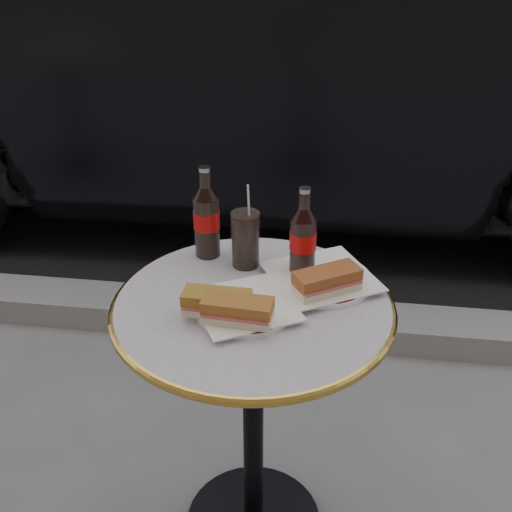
# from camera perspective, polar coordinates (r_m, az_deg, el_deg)

# --- Properties ---
(asphalt_road) EXTENTS (40.00, 8.00, 0.00)m
(asphalt_road) POSITION_cam_1_polar(r_m,az_deg,el_deg) (6.33, 6.29, 15.62)
(asphalt_road) COLOR black
(asphalt_road) RESTS_ON ground
(curb) EXTENTS (40.00, 0.20, 0.12)m
(curb) POSITION_cam_1_polar(r_m,az_deg,el_deg) (2.52, 2.62, -5.81)
(curb) COLOR gray
(curb) RESTS_ON ground
(bistro_table) EXTENTS (0.62, 0.62, 0.73)m
(bistro_table) POSITION_cam_1_polar(r_m,az_deg,el_deg) (1.63, -0.25, -14.92)
(bistro_table) COLOR #BAB2C4
(bistro_table) RESTS_ON ground
(plate_left) EXTENTS (0.27, 0.27, 0.01)m
(plate_left) POSITION_cam_1_polar(r_m,az_deg,el_deg) (1.37, -1.05, -4.63)
(plate_left) COLOR white
(plate_left) RESTS_ON bistro_table
(plate_right) EXTENTS (0.30, 0.30, 0.01)m
(plate_right) POSITION_cam_1_polar(r_m,az_deg,el_deg) (1.47, 5.84, -2.09)
(plate_right) COLOR white
(plate_right) RESTS_ON bistro_table
(sandwich_left_a) EXTENTS (0.14, 0.07, 0.05)m
(sandwich_left_a) POSITION_cam_1_polar(r_m,az_deg,el_deg) (1.33, -3.50, -4.29)
(sandwich_left_a) COLOR olive
(sandwich_left_a) RESTS_ON plate_left
(sandwich_left_b) EXTENTS (0.15, 0.08, 0.05)m
(sandwich_left_b) POSITION_cam_1_polar(r_m,az_deg,el_deg) (1.30, -1.65, -4.98)
(sandwich_left_b) COLOR #9D5D27
(sandwich_left_b) RESTS_ON plate_left
(sandwich_right) EXTENTS (0.16, 0.14, 0.05)m
(sandwich_right) POSITION_cam_1_polar(r_m,az_deg,el_deg) (1.40, 6.31, -2.33)
(sandwich_right) COLOR brown
(sandwich_right) RESTS_ON plate_right
(cola_bottle_left) EXTENTS (0.08, 0.08, 0.23)m
(cola_bottle_left) POSITION_cam_1_polar(r_m,az_deg,el_deg) (1.53, -4.44, 3.93)
(cola_bottle_left) COLOR black
(cola_bottle_left) RESTS_ON bistro_table
(cola_bottle_right) EXTENTS (0.08, 0.08, 0.22)m
(cola_bottle_right) POSITION_cam_1_polar(r_m,az_deg,el_deg) (1.44, 4.22, 2.05)
(cola_bottle_right) COLOR black
(cola_bottle_right) RESTS_ON bistro_table
(cola_glass) EXTENTS (0.09, 0.09, 0.14)m
(cola_glass) POSITION_cam_1_polar(r_m,az_deg,el_deg) (1.50, -0.94, 1.49)
(cola_glass) COLOR black
(cola_glass) RESTS_ON bistro_table
(parked_car) EXTENTS (1.83, 4.98, 1.62)m
(parked_car) POSITION_cam_1_polar(r_m,az_deg,el_deg) (3.40, 1.83, 17.74)
(parked_car) COLOR black
(parked_car) RESTS_ON ground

